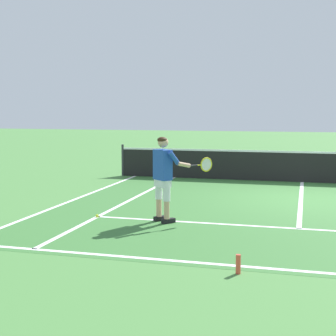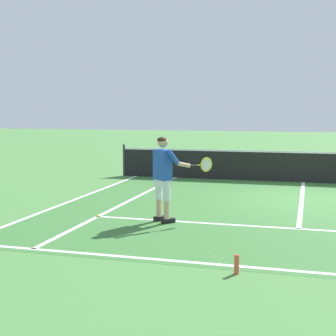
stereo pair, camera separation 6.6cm
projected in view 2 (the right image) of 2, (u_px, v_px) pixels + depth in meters
ground_plane at (302, 199)px, 12.72m from camera, size 80.00×80.00×0.00m
court_inner_surface at (301, 210)px, 11.34m from camera, size 10.98×9.40×0.00m
line_baseline at (295, 271)px, 7.03m from camera, size 10.98×0.10×0.01m
line_service at (299, 229)px, 9.52m from camera, size 8.23×0.10×0.01m
line_centre_service at (302, 200)px, 12.58m from camera, size 0.10×6.40×0.01m
line_singles_left at (129, 201)px, 12.44m from camera, size 0.10×9.00×0.01m
line_doubles_left at (78, 198)px, 12.81m from camera, size 0.10×9.00×0.01m
tennis_net at (304, 166)px, 15.58m from camera, size 11.96×0.08×1.07m
tennis_player at (164, 173)px, 10.01m from camera, size 1.13×0.80×1.71m
tennis_ball_near_feet at (97, 216)px, 10.55m from camera, size 0.07×0.07×0.07m
water_bottle at (237, 264)px, 6.90m from camera, size 0.07×0.07×0.27m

